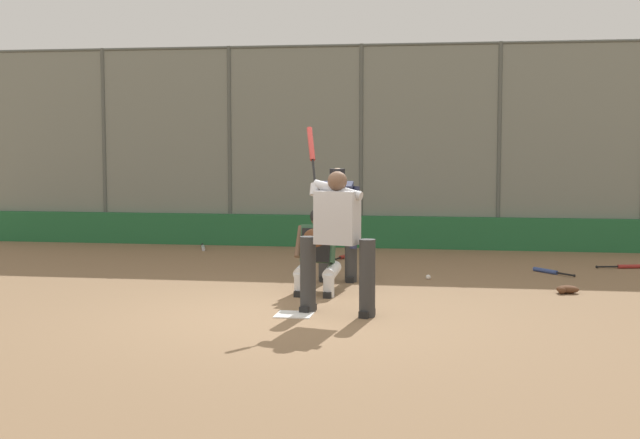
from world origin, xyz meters
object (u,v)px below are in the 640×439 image
at_px(batter_at_plate, 337,237).
at_px(spare_bat_first_base_side, 344,256).
at_px(catcher_behind_plate, 317,250).
at_px(fielding_glove_on_dirt, 567,290).
at_px(spare_bat_near_backstop, 203,248).
at_px(baseball_loose, 428,277).
at_px(spare_bat_by_padding, 628,266).
at_px(umpire_home, 337,221).
at_px(spare_bat_third_base_side, 548,271).

distance_m(batter_at_plate, spare_bat_first_base_side, 5.19).
distance_m(catcher_behind_plate, fielding_glove_on_dirt, 3.42).
height_order(batter_at_plate, spare_bat_near_backstop, batter_at_plate).
bearing_deg(catcher_behind_plate, baseball_loose, -128.56).
relative_size(spare_bat_near_backstop, spare_bat_by_padding, 0.97).
bearing_deg(umpire_home, spare_bat_near_backstop, -48.71).
relative_size(batter_at_plate, spare_bat_third_base_side, 3.21).
bearing_deg(spare_bat_near_backstop, spare_bat_by_padding, 61.08).
xyz_separation_m(catcher_behind_plate, spare_bat_third_base_side, (-3.25, -2.47, -0.57)).
bearing_deg(spare_bat_near_backstop, baseball_loose, 36.49).
bearing_deg(spare_bat_third_base_side, catcher_behind_plate, 87.65).
bearing_deg(spare_bat_first_base_side, spare_bat_near_backstop, 86.88).
height_order(spare_bat_third_base_side, baseball_loose, baseball_loose).
relative_size(catcher_behind_plate, spare_bat_third_base_side, 1.67).
bearing_deg(umpire_home, batter_at_plate, 98.06).
height_order(umpire_home, spare_bat_by_padding, umpire_home).
height_order(umpire_home, baseball_loose, umpire_home).
bearing_deg(spare_bat_third_base_side, spare_bat_near_backstop, 31.00).
bearing_deg(spare_bat_by_padding, batter_at_plate, -145.85).
xyz_separation_m(spare_bat_third_base_side, baseball_loose, (1.83, 0.93, 0.00)).
xyz_separation_m(catcher_behind_plate, spare_bat_first_base_side, (0.13, -3.77, -0.57)).
height_order(batter_at_plate, spare_bat_third_base_side, batter_at_plate).
bearing_deg(catcher_behind_plate, spare_bat_by_padding, -140.77).
relative_size(spare_bat_first_base_side, baseball_loose, 11.27).
relative_size(catcher_behind_plate, fielding_glove_on_dirt, 3.84).
distance_m(umpire_home, spare_bat_near_backstop, 4.78).
bearing_deg(fielding_glove_on_dirt, spare_bat_first_base_side, -42.43).
distance_m(catcher_behind_plate, spare_bat_first_base_side, 3.82).
height_order(umpire_home, spare_bat_third_base_side, umpire_home).
relative_size(catcher_behind_plate, spare_bat_first_base_side, 1.39).
distance_m(batter_at_plate, baseball_loose, 3.15).
bearing_deg(fielding_glove_on_dirt, spare_bat_near_backstop, -32.75).
relative_size(batter_at_plate, spare_bat_near_backstop, 2.72).
relative_size(catcher_behind_plate, baseball_loose, 15.63).
height_order(catcher_behind_plate, spare_bat_near_backstop, catcher_behind_plate).
relative_size(umpire_home, spare_bat_first_base_side, 2.00).
bearing_deg(fielding_glove_on_dirt, spare_bat_by_padding, -115.68).
xyz_separation_m(spare_bat_near_backstop, spare_bat_by_padding, (-7.54, 1.43, 0.00)).
height_order(catcher_behind_plate, fielding_glove_on_dirt, catcher_behind_plate).
bearing_deg(catcher_behind_plate, batter_at_plate, 112.98).
bearing_deg(spare_bat_near_backstop, catcher_behind_plate, 14.28).
bearing_deg(batter_at_plate, baseball_loose, -94.11).
distance_m(batter_at_plate, catcher_behind_plate, 1.42).
bearing_deg(umpire_home, spare_bat_first_base_side, -84.39).
relative_size(spare_bat_by_padding, spare_bat_third_base_side, 1.22).
bearing_deg(spare_bat_near_backstop, batter_at_plate, 11.59).
relative_size(batter_at_plate, fielding_glove_on_dirt, 7.40).
distance_m(catcher_behind_plate, spare_bat_by_padding, 5.63).
distance_m(spare_bat_near_backstop, spare_bat_first_base_side, 2.97).
height_order(batter_at_plate, fielding_glove_on_dirt, batter_at_plate).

